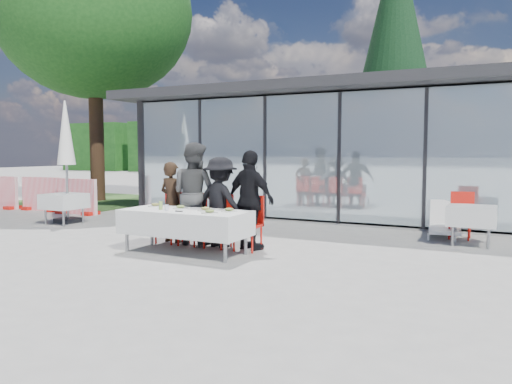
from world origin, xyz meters
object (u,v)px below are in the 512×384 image
diner_b (194,194)px  plate_a (155,205)px  plate_c (205,209)px  diner_d (250,200)px  spare_table_right (472,216)px  plate_b (180,207)px  spare_chair_b (461,213)px  diner_chair_a (172,215)px  plate_extra (210,212)px  diner_chair_d (250,220)px  diner_c (220,202)px  lounger (445,224)px  dining_table (185,222)px  market_umbrella (66,142)px  diner_a (172,202)px  juice_bottle (161,205)px  deciduous_tree (94,16)px  diner_chair_b (194,216)px  plate_d (229,210)px  diner_chair_c (220,218)px  conifer_tree (395,44)px  spare_table_left (64,201)px  folded_eyeglasses (179,211)px

diner_b → plate_a: bearing=56.9°
plate_c → diner_b: bearing=134.7°
diner_d → spare_table_right: size_ratio=2.08×
plate_b → spare_chair_b: 5.55m
diner_chair_a → plate_extra: 1.75m
diner_chair_d → spare_table_right: diner_chair_d is taller
diner_c → lounger: bearing=-127.5°
diner_c → lounger: size_ratio=1.20×
diner_b → lounger: 5.25m
dining_table → diner_chair_d: diner_chair_d is taller
plate_a → market_umbrella: market_umbrella is taller
diner_a → diner_chair_d: bearing=-171.6°
juice_bottle → deciduous_tree: size_ratio=0.02×
diner_b → juice_bottle: 0.91m
spare_chair_b → market_umbrella: 9.20m
diner_chair_d → plate_a: bearing=-162.8°
juice_bottle → market_umbrella: market_umbrella is taller
diner_chair_b → diner_c: (0.57, 0.02, 0.29)m
diner_c → deciduous_tree: 11.52m
plate_d → lounger: 4.85m
diner_chair_a → diner_d: 1.75m
dining_table → spare_table_right: size_ratio=2.63×
plate_c → spare_table_right: plate_c is taller
diner_a → lounger: bearing=-137.3°
diner_chair_d → market_umbrella: 5.88m
diner_chair_c → spare_chair_b: (3.92, 2.80, 0.00)m
dining_table → conifer_tree: 14.42m
diner_b → plate_c: bearing=144.2°
diner_chair_c → diner_chair_d: bearing=0.0°
spare_table_right → spare_chair_b: spare_chair_b is taller
conifer_tree → diner_c: bearing=-92.9°
dining_table → spare_table_left: dining_table is taller
diner_c → folded_eyeglasses: 1.02m
plate_b → lounger: bearing=42.9°
plate_c → spare_table_right: size_ratio=0.32×
plate_d → diner_a: bearing=159.1°
plate_c → juice_bottle: size_ratio=1.87×
plate_c → plate_d: (0.43, 0.07, 0.00)m
diner_c → spare_table_left: size_ratio=1.93×
diner_d → spare_chair_b: 4.33m
plate_a → lounger: (4.66, 3.66, -0.52)m
diner_chair_c → plate_d: size_ratio=3.51×
plate_extra → deciduous_tree: deciduous_tree is taller
diner_d → plate_c: bearing=68.5°
diner_d → spare_chair_b: size_ratio=1.83×
spare_chair_b → diner_chair_a: bearing=-150.8°
diner_c → juice_bottle: diner_c is taller
dining_table → diner_d: diner_d is taller
deciduous_tree → folded_eyeglasses: bearing=-38.8°
diner_c → plate_a: size_ratio=5.99×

